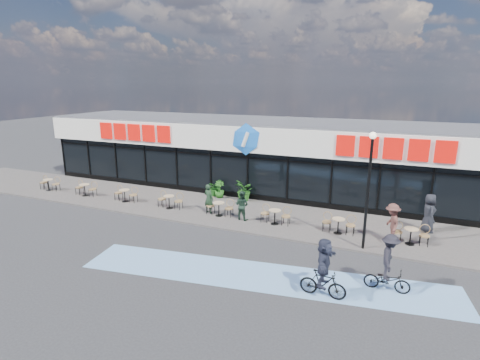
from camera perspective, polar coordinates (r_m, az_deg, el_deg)
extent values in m
plane|color=#28282B|center=(17.21, -7.65, -9.59)|extent=(120.00, 120.00, 0.00)
cube|color=#554F4B|center=(20.89, -1.40, -4.84)|extent=(44.00, 5.00, 0.10)
cube|color=#6995C6|center=(14.46, 3.46, -14.45)|extent=(14.17, 4.13, 0.01)
cube|color=black|center=(25.41, 3.67, 2.10)|extent=(30.00, 6.00, 3.00)
cube|color=silver|center=(24.88, 3.64, 7.09)|extent=(30.60, 6.30, 1.50)
cube|color=#47474C|center=(24.93, 3.79, 8.96)|extent=(30.60, 6.30, 0.10)
cube|color=navy|center=(22.31, 1.15, 4.41)|extent=(30.60, 0.08, 0.18)
cube|color=black|center=(22.40, 1.15, 3.41)|extent=(30.00, 0.06, 0.08)
cube|color=black|center=(23.01, 1.13, -2.58)|extent=(30.00, 0.10, 0.40)
cube|color=red|center=(25.99, -15.80, 7.01)|extent=(5.63, 0.18, 1.10)
cube|color=red|center=(20.40, 22.30, 4.47)|extent=(5.63, 0.18, 1.10)
ellipsoid|color=blue|center=(21.95, 0.91, 6.23)|extent=(1.90, 0.24, 1.90)
cylinder|color=black|center=(31.33, -25.31, 3.12)|extent=(0.10, 0.10, 3.00)
cylinder|color=black|center=(29.53, -22.04, 2.83)|extent=(0.10, 0.10, 3.00)
cylinder|color=black|center=(27.84, -18.36, 2.49)|extent=(0.10, 0.10, 3.00)
cylinder|color=black|center=(26.29, -14.24, 2.10)|extent=(0.10, 0.10, 3.00)
cylinder|color=black|center=(24.88, -9.62, 1.64)|extent=(0.10, 0.10, 3.00)
cylinder|color=black|center=(23.66, -4.49, 1.13)|extent=(0.10, 0.10, 3.00)
cylinder|color=black|center=(22.65, 1.14, 0.56)|extent=(0.10, 0.10, 3.00)
cylinder|color=black|center=(21.88, 7.23, -0.07)|extent=(0.10, 0.10, 3.00)
cylinder|color=black|center=(21.38, 13.69, -0.74)|extent=(0.10, 0.10, 3.00)
cylinder|color=black|center=(21.16, 20.37, -1.41)|extent=(0.10, 0.10, 3.00)
cylinder|color=black|center=(21.23, 27.10, -2.08)|extent=(0.10, 0.10, 3.00)
cylinder|color=black|center=(16.41, 18.86, -2.22)|extent=(0.12, 0.12, 4.78)
sphere|color=#FFF2CC|center=(15.90, 19.60, 6.40)|extent=(0.28, 0.28, 0.28)
cylinder|color=tan|center=(27.62, -27.24, 0.04)|extent=(0.60, 0.60, 0.04)
cylinder|color=black|center=(27.70, -27.16, -0.66)|extent=(0.06, 0.06, 0.70)
cylinder|color=black|center=(27.79, -27.07, -1.38)|extent=(0.40, 0.40, 0.02)
cylinder|color=tan|center=(25.34, -22.67, -0.65)|extent=(0.60, 0.60, 0.04)
cylinder|color=black|center=(25.43, -22.59, -1.41)|extent=(0.06, 0.06, 0.70)
cylinder|color=black|center=(25.53, -22.51, -2.19)|extent=(0.40, 0.40, 0.02)
cylinder|color=tan|center=(23.26, -17.23, -1.47)|extent=(0.60, 0.60, 0.04)
cylinder|color=black|center=(23.36, -17.16, -2.30)|extent=(0.06, 0.06, 0.70)
cylinder|color=black|center=(23.46, -17.10, -3.14)|extent=(0.40, 0.40, 0.02)
cylinder|color=tan|center=(21.43, -10.79, -2.42)|extent=(0.60, 0.60, 0.04)
cylinder|color=black|center=(21.54, -10.74, -3.31)|extent=(0.06, 0.06, 0.70)
cylinder|color=black|center=(21.65, -10.70, -4.22)|extent=(0.40, 0.40, 0.02)
cylinder|color=tan|center=(19.93, -3.26, -3.50)|extent=(0.60, 0.60, 0.04)
cylinder|color=black|center=(20.04, -3.24, -4.45)|extent=(0.06, 0.06, 0.70)
cylinder|color=black|center=(20.17, -3.23, -5.41)|extent=(0.40, 0.40, 0.02)
cylinder|color=tan|center=(18.83, 5.34, -4.64)|extent=(0.60, 0.60, 0.04)
cylinder|color=black|center=(18.95, 5.32, -5.64)|extent=(0.06, 0.06, 0.70)
cylinder|color=black|center=(19.08, 5.29, -6.65)|extent=(0.40, 0.40, 0.02)
cylinder|color=tan|center=(18.21, 14.79, -5.78)|extent=(0.60, 0.60, 0.04)
cylinder|color=black|center=(18.33, 14.72, -6.80)|extent=(0.06, 0.06, 0.70)
cylinder|color=black|center=(18.46, 14.65, -7.84)|extent=(0.40, 0.40, 0.02)
cylinder|color=tan|center=(18.11, 24.66, -6.79)|extent=(0.60, 0.60, 0.04)
cylinder|color=black|center=(18.23, 24.54, -7.82)|extent=(0.06, 0.06, 0.70)
cylinder|color=black|center=(18.37, 24.42, -8.86)|extent=(0.40, 0.40, 0.02)
imported|color=#205518|center=(23.11, -3.17, -1.43)|extent=(0.81, 0.81, 1.04)
imported|color=#1D5518|center=(23.54, -3.95, -1.13)|extent=(1.07, 1.15, 1.05)
imported|color=#225B1A|center=(22.39, 0.70, -1.59)|extent=(1.54, 1.55, 1.31)
imported|color=#1C331F|center=(20.39, -4.80, -2.84)|extent=(0.67, 0.53, 1.62)
imported|color=black|center=(19.35, 0.28, -3.86)|extent=(0.83, 0.69, 1.55)
imported|color=#55312C|center=(17.99, 22.13, -6.08)|extent=(0.94, 1.28, 1.78)
imported|color=black|center=(19.88, 26.82, -4.52)|extent=(0.82, 1.04, 1.87)
imported|color=black|center=(13.32, 12.50, -15.21)|extent=(1.60, 0.52, 0.95)
imported|color=#282B3E|center=(12.95, 12.70, -12.11)|extent=(0.56, 1.56, 1.66)
imported|color=black|center=(14.33, 21.48, -14.00)|extent=(1.55, 0.57, 0.81)
imported|color=black|center=(13.95, 21.82, -10.87)|extent=(0.63, 1.07, 1.64)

